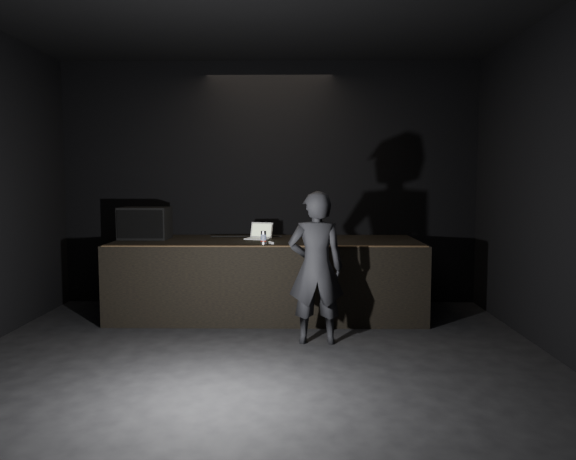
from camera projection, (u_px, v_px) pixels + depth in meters
The scene contains 11 objects.
ground at pixel (252, 389), 4.82m from camera, with size 7.00×7.00×0.00m, color black.
room_walls at pixel (251, 152), 4.64m from camera, with size 6.10×7.10×3.52m.
stage_riser at pixel (268, 277), 7.50m from camera, with size 4.00×1.50×1.00m, color black.
riser_lip at pixel (264, 246), 6.74m from camera, with size 3.92×0.10×0.01m, color brown.
stage_monitor at pixel (145, 223), 7.60m from camera, with size 0.66×0.49×0.43m.
cable at pixel (246, 236), 7.87m from camera, with size 0.02×0.02×0.99m, color black.
laptop at pixel (259, 235), 7.62m from camera, with size 0.39×0.37×0.22m.
beer_can at pixel (264, 238), 6.89m from camera, with size 0.07×0.07×0.17m.
plastic_cup at pixel (263, 234), 7.78m from camera, with size 0.08×0.08×0.10m, color white.
wii_remote at pixel (271, 243), 7.04m from camera, with size 0.03×0.13×0.02m, color white.
person at pixel (316, 268), 6.14m from camera, with size 0.61×0.40×1.68m, color black.
Camera 1 is at (0.37, -4.68, 1.78)m, focal length 35.00 mm.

